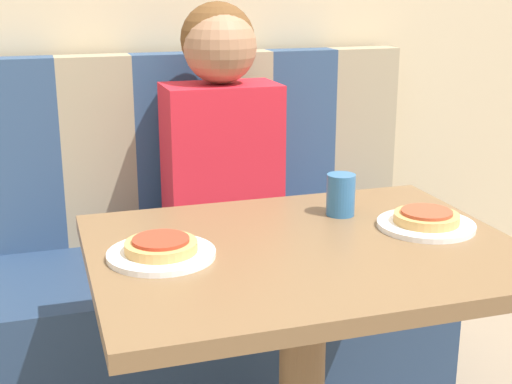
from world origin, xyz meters
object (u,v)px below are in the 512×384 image
at_px(person, 221,128).
at_px(plate_left, 161,254).
at_px(plate_right, 426,225).
at_px(pizza_left, 161,245).
at_px(pizza_right, 426,217).
at_px(drinking_cup, 341,195).

bearing_deg(person, plate_left, -114.27).
bearing_deg(plate_left, plate_right, 0.00).
bearing_deg(pizza_left, pizza_right, 0.00).
relative_size(person, plate_left, 3.45).
relative_size(plate_right, drinking_cup, 2.21).
distance_m(person, pizza_right, 0.72).
bearing_deg(pizza_left, drinking_cup, 17.55).
bearing_deg(person, pizza_right, -65.73).
bearing_deg(drinking_cup, person, 106.44).
height_order(person, pizza_right, person).
distance_m(pizza_right, drinking_cup, 0.20).
xyz_separation_m(plate_right, drinking_cup, (-0.14, 0.14, 0.04)).
xyz_separation_m(person, plate_right, (0.29, -0.65, -0.11)).
relative_size(person, pizza_right, 5.15).
relative_size(person, drinking_cup, 7.62).
xyz_separation_m(plate_right, pizza_left, (-0.59, -0.00, 0.02)).
bearing_deg(plate_left, pizza_right, -0.00).
distance_m(plate_left, pizza_right, 0.59).
bearing_deg(plate_left, pizza_left, -90.00).
relative_size(pizza_right, drinking_cup, 1.48).
bearing_deg(drinking_cup, pizza_right, -44.50).
bearing_deg(pizza_left, plate_right, 0.00).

